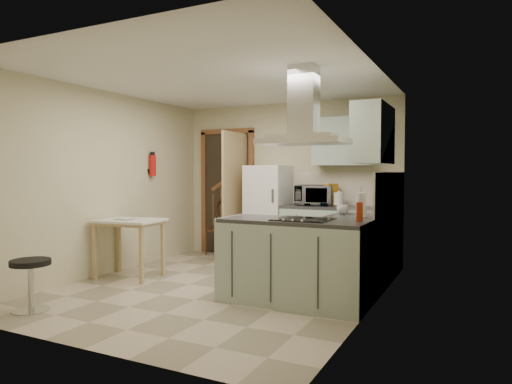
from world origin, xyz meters
The scene contains 28 objects.
floor centered at (0.00, 0.00, 0.00)m, with size 4.20×4.20×0.00m, color #BCAA92.
ceiling centered at (0.00, 0.00, 2.50)m, with size 4.20×4.20×0.00m, color silver.
back_wall centered at (0.00, 2.10, 1.25)m, with size 3.60×3.60×0.00m, color beige.
left_wall centered at (-1.80, 0.00, 1.25)m, with size 4.20×4.20×0.00m, color beige.
right_wall centered at (1.80, 0.00, 1.25)m, with size 4.20×4.20×0.00m, color beige.
doorway centered at (-1.10, 2.07, 1.05)m, with size 1.10×0.12×2.10m, color brown.
fridge centered at (-0.20, 1.80, 0.75)m, with size 0.60×0.60×1.50m, color white.
counter_back centered at (0.66, 1.80, 0.45)m, with size 1.08×0.60×0.90m, color #9EB2A0.
counter_right centered at (1.50, 1.12, 0.45)m, with size 0.60×1.95×0.90m, color #9EB2A0.
splashback centered at (0.96, 2.09, 1.15)m, with size 1.68×0.02×0.50m, color beige.
wall_cabinet_back centered at (0.95, 1.93, 1.85)m, with size 0.85×0.35×0.70m, color #9EB2A0.
wall_cabinet_right centered at (1.62, 0.85, 1.85)m, with size 0.35×0.90×0.70m, color #9EB2A0.
peninsula centered at (1.02, -0.18, 0.45)m, with size 1.55×0.65×0.90m, color #9EB2A0.
hob centered at (1.12, -0.18, 0.91)m, with size 0.58×0.50×0.01m, color black.
extractor_hood centered at (1.12, -0.18, 1.72)m, with size 0.90×0.55×0.10m, color silver.
sink centered at (1.50, 0.95, 0.91)m, with size 0.45×0.40×0.01m, color silver.
fire_extinguisher centered at (-1.74, 0.90, 1.50)m, with size 0.10×0.10×0.32m, color #B2140F.
drop_leaf_table centered at (-1.37, -0.05, 0.39)m, with size 0.83×0.62×0.78m, color tan.
bentwood_chair centered at (-1.15, 1.88, 0.42)m, with size 0.38×0.38×0.85m, color #54341C.
stool centered at (-1.26, -1.61, 0.26)m, with size 0.39×0.39×0.52m, color black.
microwave centered at (0.54, 1.86, 1.05)m, with size 0.55×0.37×0.30m, color black.
kettle centered at (0.93, 1.80, 1.01)m, with size 0.15×0.15×0.22m, color silver.
cereal_box centered at (0.79, 1.88, 1.06)m, with size 0.09×0.22×0.33m, color orange.
soap_bottle centered at (1.69, 1.22, 0.98)m, with size 0.08×0.08×0.17m, color silver.
paper_towel centered at (1.61, 0.33, 1.04)m, with size 0.11×0.11×0.28m, color silver.
cup centered at (1.32, 0.61, 0.95)m, with size 0.14×0.14×0.11m, color silver.
red_bottle centered at (1.69, -0.06, 1.00)m, with size 0.07×0.07×0.19m, color #A42B0E.
book centered at (-1.49, -0.08, 0.83)m, with size 0.17×0.23×0.10m, color #95313F.
Camera 1 is at (2.80, -4.67, 1.40)m, focal length 32.00 mm.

